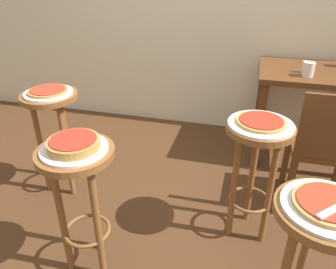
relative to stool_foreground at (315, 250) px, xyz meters
The scene contains 17 objects.
ground_plane 1.01m from the stool_foreground, 151.81° to the left, with size 6.00×6.00×0.00m, color #4C2D19.
stool_foreground is the anchor object (origin of this frame).
serving_plate_foreground 0.21m from the stool_foreground, 153.43° to the left, with size 0.32×0.32×0.01m, color silver.
pizza_foreground 0.22m from the stool_foreground, 153.43° to the left, with size 0.24×0.24×0.02m.
stool_middle 1.05m from the stool_foreground, behind, with size 0.36×0.36×0.73m.
serving_plate_middle 1.07m from the stool_foreground, behind, with size 0.30×0.30×0.01m, color silver.
pizza_middle 1.07m from the stool_foreground, behind, with size 0.24×0.24×0.05m.
stool_leftside 0.64m from the stool_foreground, 111.07° to the left, with size 0.36×0.36×0.73m.
serving_plate_leftside 0.67m from the stool_foreground, 111.07° to the left, with size 0.34×0.34×0.01m, color silver.
pizza_leftside 0.68m from the stool_foreground, 111.07° to the left, with size 0.25×0.25×0.02m.
stool_rear 1.70m from the stool_foreground, 155.16° to the left, with size 0.36×0.36×0.73m.
serving_plate_rear 1.71m from the stool_foreground, 155.16° to the left, with size 0.31×0.31×0.01m, color silver.
pizza_rear 1.72m from the stool_foreground, 155.16° to the left, with size 0.25×0.25×0.02m.
dining_table 1.64m from the stool_foreground, 84.47° to the left, with size 0.82×0.64×0.74m.
cup_near_edge 1.49m from the stool_foreground, 86.74° to the left, with size 0.08×0.08×0.10m, color silver.
condiment_shaker 1.58m from the stool_foreground, 87.55° to the left, with size 0.04×0.04×0.09m, color white.
wooden_chair 0.96m from the stool_foreground, 78.47° to the left, with size 0.40×0.40×0.85m.
Camera 1 is at (0.44, -1.38, 1.50)m, focal length 34.96 mm.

